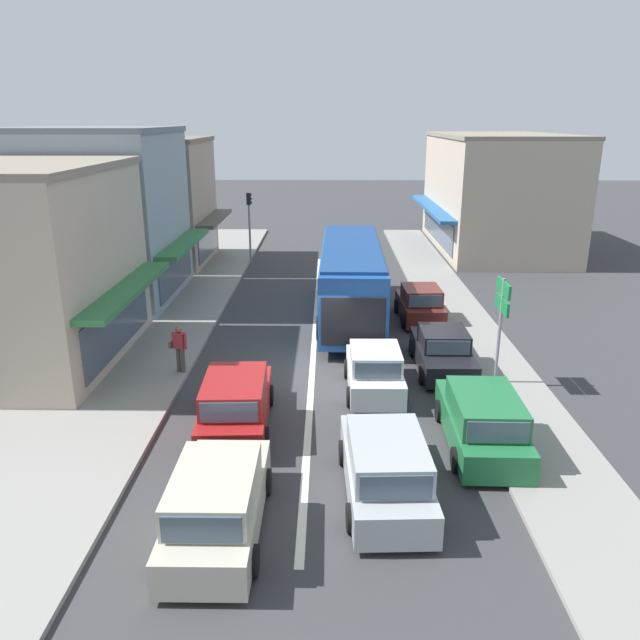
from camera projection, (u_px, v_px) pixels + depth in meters
ground_plane at (312, 371)px, 21.57m from camera, size 140.00×140.00×0.00m
lane_centre_line at (315, 333)px, 25.37m from camera, size 0.20×28.00×0.01m
sidewalk_left at (161, 316)px, 27.35m from camera, size 5.20×44.00×0.14m
kerb_right at (458, 317)px, 27.18m from camera, size 2.80×44.00×0.12m
shopfront_corner_near at (16, 267)px, 21.35m from camera, size 7.72×8.36×6.94m
shopfront_mid_block at (99, 216)px, 29.10m from camera, size 7.89×7.77×7.96m
shopfront_far_end at (146, 202)px, 36.50m from camera, size 8.14×7.22×7.29m
building_right_far at (496, 193)px, 40.73m from camera, size 8.39×13.75×7.40m
city_bus at (351, 276)px, 26.79m from camera, size 2.89×10.90×3.23m
wagon_behind_bus_near at (236, 403)px, 17.39m from camera, size 2.08×4.57×1.58m
hatchback_queue_gap_filler at (374, 371)px, 19.68m from camera, size 1.85×3.72×1.54m
wagon_adjacent_lane_lead at (385, 468)px, 14.18m from camera, size 2.08×4.57×1.58m
wagon_behind_bus_mid at (217, 503)px, 12.90m from camera, size 1.94×4.50×1.58m
parked_wagon_kerb_front at (482, 421)px, 16.39m from camera, size 2.00×4.53×1.58m
parked_sedan_kerb_second at (442, 351)px, 21.50m from camera, size 1.90×4.20×1.47m
parked_hatchback_kerb_third at (420, 305)px, 26.70m from camera, size 1.91×3.75×1.54m
traffic_light_downstreet at (249, 216)px, 36.64m from camera, size 0.33×0.24×4.20m
directional_road_sign at (502, 306)px, 19.57m from camera, size 0.10×1.40×3.60m
pedestrian_with_handbag_near at (179, 346)px, 20.86m from camera, size 0.65×0.39×1.63m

